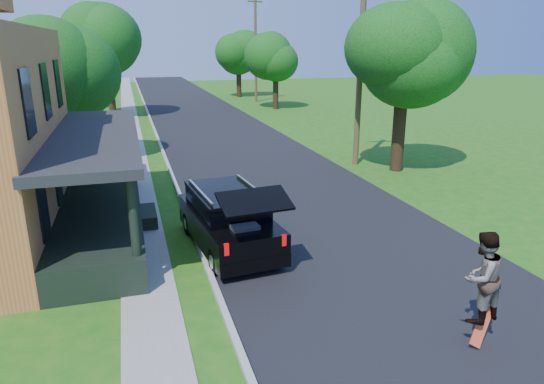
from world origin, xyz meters
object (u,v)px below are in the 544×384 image
object	(u,v)px
skateboarder	(482,277)
utility_pole_near	(360,64)
black_suv	(228,219)
tree_right_near	(403,54)

from	to	relation	value
skateboarder	utility_pole_near	distance (m)	15.41
black_suv	skateboarder	bearing A→B (deg)	-64.74
black_suv	utility_pole_near	size ratio (longest dim) A/B	0.55
skateboarder	utility_pole_near	world-z (taller)	utility_pole_near
skateboarder	utility_pole_near	size ratio (longest dim) A/B	0.20
black_suv	tree_right_near	world-z (taller)	tree_right_near
tree_right_near	utility_pole_near	world-z (taller)	utility_pole_near
black_suv	tree_right_near	distance (m)	12.34
skateboarder	tree_right_near	distance (m)	14.50
tree_right_near	utility_pole_near	size ratio (longest dim) A/B	0.84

